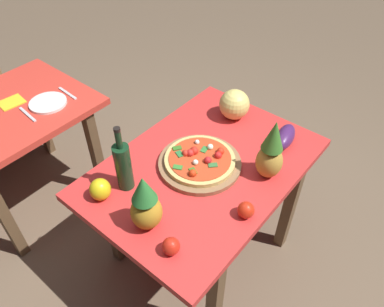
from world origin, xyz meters
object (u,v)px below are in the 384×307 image
(pineapple_left, at_px, (145,205))
(knife_utensil, at_px, (67,93))
(pineapple_right, at_px, (271,152))
(napkin_folded, at_px, (11,102))
(eggplant, at_px, (285,137))
(tomato_beside_pepper, at_px, (171,246))
(wine_bottle, at_px, (123,166))
(dinner_plate, at_px, (48,103))
(pizza, at_px, (200,159))
(bell_pepper, at_px, (100,189))
(fork_utensil, at_px, (28,114))
(display_table, at_px, (203,179))
(melon, at_px, (234,104))
(tomato_at_corner, at_px, (246,210))
(pizza_board, at_px, (200,163))
(background_table, at_px, (10,126))

(pineapple_left, bearing_deg, knife_utensil, 70.25)
(pineapple_right, relative_size, napkin_folded, 2.31)
(eggplant, xyz_separation_m, tomato_beside_pepper, (-0.87, 0.02, -0.01))
(wine_bottle, bearing_deg, dinner_plate, 79.83)
(wine_bottle, height_order, eggplant, wine_bottle)
(dinner_plate, height_order, napkin_folded, dinner_plate)
(pineapple_left, distance_m, tomato_beside_pepper, 0.19)
(pizza, bearing_deg, pineapple_left, -173.08)
(bell_pepper, bearing_deg, fork_utensil, 80.76)
(display_table, bearing_deg, pineapple_right, -61.99)
(fork_utensil, bearing_deg, melon, -45.95)
(display_table, xyz_separation_m, dinner_plate, (-0.18, 1.04, 0.11))
(tomato_at_corner, bearing_deg, knife_utensil, 86.50)
(pizza_board, height_order, bell_pepper, bell_pepper)
(pizza_board, height_order, melon, melon)
(pizza_board, height_order, tomato_beside_pepper, tomato_beside_pepper)
(pizza, distance_m, tomato_at_corner, 0.37)
(wine_bottle, bearing_deg, tomato_at_corner, -68.62)
(display_table, relative_size, tomato_beside_pepper, 15.90)
(melon, bearing_deg, dinner_plate, 123.07)
(pineapple_left, xyz_separation_m, tomato_at_corner, (0.30, -0.30, -0.09))
(wine_bottle, bearing_deg, fork_utensil, 89.25)
(pizza, relative_size, wine_bottle, 1.01)
(pizza_board, bearing_deg, knife_utensil, 91.81)
(melon, distance_m, eggplant, 0.34)
(melon, bearing_deg, tomato_at_corner, -140.91)
(bell_pepper, bearing_deg, wine_bottle, -17.20)
(background_table, xyz_separation_m, wine_bottle, (0.06, -0.99, 0.25))
(eggplant, bearing_deg, pizza_board, 149.64)
(melon, distance_m, dinner_plate, 1.11)
(fork_utensil, bearing_deg, pizza_board, -67.74)
(pizza, bearing_deg, display_table, -52.61)
(pizza, height_order, knife_utensil, pizza)
(display_table, height_order, knife_utensil, knife_utensil)
(tomato_at_corner, bearing_deg, napkin_folded, 96.95)
(pizza, bearing_deg, tomato_beside_pepper, -154.50)
(pineapple_left, distance_m, fork_utensil, 1.09)
(background_table, bearing_deg, knife_utensil, -22.44)
(wine_bottle, xyz_separation_m, eggplant, (0.73, -0.42, -0.09))
(pizza, bearing_deg, wine_bottle, 150.68)
(wine_bottle, distance_m, dinner_plate, 0.86)
(background_table, relative_size, wine_bottle, 2.79)
(napkin_folded, bearing_deg, tomato_at_corner, -83.05)
(pineapple_left, bearing_deg, eggplant, -12.89)
(fork_utensil, bearing_deg, eggplant, -54.94)
(pizza, xyz_separation_m, knife_utensil, (-0.03, 1.02, -0.04))
(tomato_beside_pepper, bearing_deg, fork_utensil, 83.44)
(eggplant, bearing_deg, display_table, 150.43)
(pizza_board, xyz_separation_m, dinner_plate, (-0.17, 1.02, -0.00))
(melon, relative_size, napkin_folded, 1.22)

